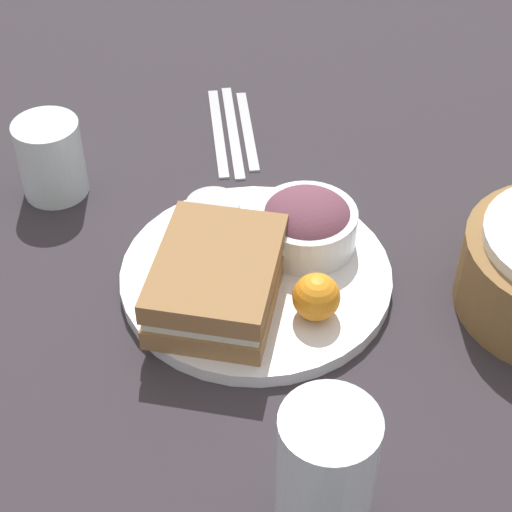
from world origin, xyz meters
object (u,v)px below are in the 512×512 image
(dressing_cup, at_px, (213,219))
(water_glass, at_px, (51,158))
(salad_bowl, at_px, (307,224))
(drink_glass, at_px, (326,473))
(spoon, at_px, (247,129))
(plate, at_px, (256,276))
(sandwich, at_px, (217,280))
(fork, at_px, (218,131))
(knife, at_px, (233,130))

(dressing_cup, bearing_deg, water_glass, -96.03)
(salad_bowl, distance_m, drink_glass, 0.30)
(salad_bowl, bearing_deg, spoon, -143.62)
(drink_glass, xyz_separation_m, spoon, (-0.47, -0.24, -0.06))
(dressing_cup, distance_m, water_glass, 0.20)
(salad_bowl, height_order, dressing_cup, salad_bowl)
(drink_glass, relative_size, water_glass, 1.41)
(plate, relative_size, spoon, 1.62)
(sandwich, relative_size, drink_glass, 1.31)
(plate, distance_m, spoon, 0.26)
(fork, bearing_deg, spoon, -90.00)
(sandwich, relative_size, fork, 0.89)
(spoon, xyz_separation_m, water_glass, (0.18, -0.16, 0.04))
(sandwich, height_order, fork, sandwich)
(drink_glass, xyz_separation_m, knife, (-0.46, -0.26, -0.06))
(plate, height_order, water_glass, water_glass)
(drink_glass, distance_m, knife, 0.53)
(dressing_cup, height_order, knife, dressing_cup)
(sandwich, relative_size, knife, 0.85)
(knife, bearing_deg, fork, 90.00)
(plate, relative_size, fork, 1.46)
(fork, relative_size, spoon, 1.11)
(knife, bearing_deg, drink_glass, -177.61)
(dressing_cup, distance_m, fork, 0.21)
(plate, bearing_deg, drink_glass, 31.79)
(sandwich, xyz_separation_m, knife, (-0.28, -0.10, -0.04))
(fork, xyz_separation_m, spoon, (-0.02, 0.03, 0.00))
(sandwich, relative_size, salad_bowl, 1.61)
(fork, relative_size, water_glass, 2.08)
(plate, height_order, spoon, plate)
(dressing_cup, xyz_separation_m, water_glass, (-0.02, -0.20, 0.01))
(dressing_cup, height_order, spoon, dressing_cup)
(sandwich, relative_size, water_glass, 1.85)
(spoon, bearing_deg, plate, 176.07)
(plate, distance_m, sandwich, 0.06)
(salad_bowl, height_order, drink_glass, drink_glass)
(plate, height_order, dressing_cup, dressing_cup)
(salad_bowl, bearing_deg, knife, -139.24)
(salad_bowl, bearing_deg, plate, -30.05)
(plate, height_order, drink_glass, drink_glass)
(plate, bearing_deg, knife, -152.96)
(knife, height_order, spoon, same)
(dressing_cup, height_order, drink_glass, drink_glass)
(dressing_cup, xyz_separation_m, fork, (-0.19, -0.07, -0.03))
(drink_glass, relative_size, knife, 0.64)
(salad_bowl, height_order, water_glass, water_glass)
(sandwich, bearing_deg, spoon, -164.09)
(sandwich, bearing_deg, plate, 158.70)
(fork, xyz_separation_m, knife, (-0.01, 0.02, 0.00))
(spoon, bearing_deg, water_glass, 112.34)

